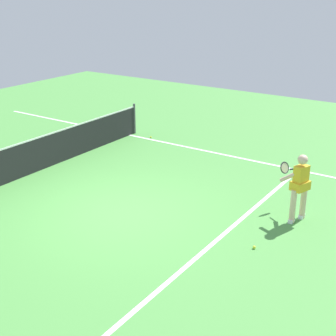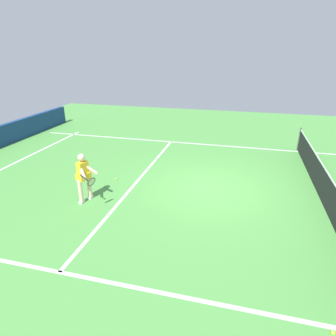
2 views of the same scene
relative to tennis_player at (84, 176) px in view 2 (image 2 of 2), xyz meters
The scene contains 9 objects.
ground_plane 4.11m from the tennis_player, 117.81° to the left, with size 27.57×27.57×0.00m, color #4C9342.
baseline_marking 4.99m from the tennis_player, 112.38° to the right, with size 10.76×0.10×0.01m, color white.
service_line_marking 2.29m from the tennis_player, 151.45° to the left, with size 9.76×0.10×0.01m, color white.
sideline_left_marking 7.68m from the tennis_player, 152.24° to the left, with size 0.10×19.21×0.01m, color white.
sideline_right_marking 4.73m from the tennis_player, 49.78° to the left, with size 0.10×19.21×0.01m, color white.
court_net 7.35m from the tennis_player, 104.79° to the left, with size 10.44×0.08×1.06m.
tennis_player is the anchor object (origin of this frame).
tennis_ball_near 1.90m from the tennis_player, behind, with size 0.07×0.07×0.07m, color #D1E533.
tennis_ball_mid 7.07m from the tennis_player, 63.41° to the left, with size 0.07×0.07×0.07m, color #D1E533.
Camera 2 is at (9.08, 0.95, 4.41)m, focal length 31.42 mm.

